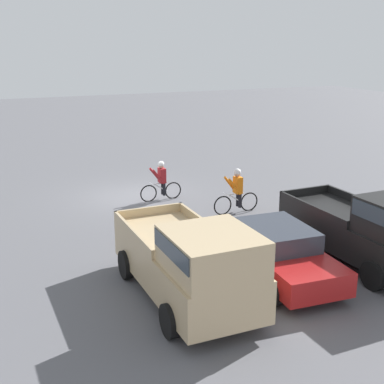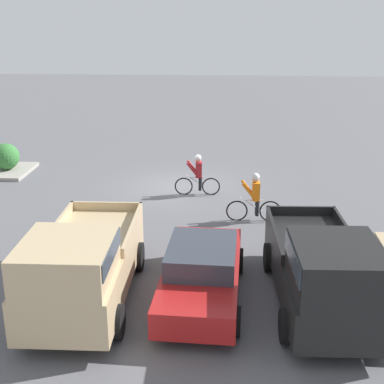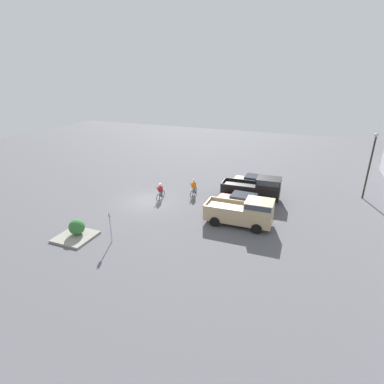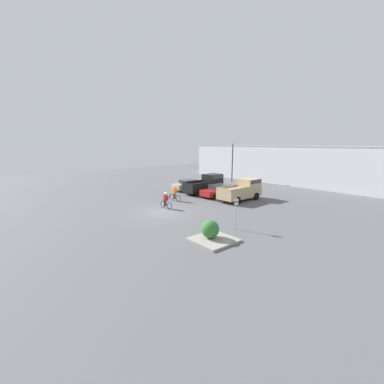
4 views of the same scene
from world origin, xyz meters
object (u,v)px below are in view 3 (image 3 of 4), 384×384
object	(u,v)px
sedan_0	(255,182)
pickup_truck_0	(256,188)
pickup_truck_1	(244,212)
cyclist_1	(194,187)
sedan_1	(244,202)
shrub	(77,227)
lamppost	(371,161)
cyclist_0	(160,191)
fire_lane_sign	(110,224)

from	to	relation	value
sedan_0	pickup_truck_0	bearing A→B (deg)	13.55
pickup_truck_1	cyclist_1	xyz separation A→B (m)	(-4.32, -5.99, -0.28)
sedan_1	shrub	xyz separation A→B (m)	(9.13, -10.37, -0.00)
shrub	sedan_0	bearing A→B (deg)	145.12
lamppost	pickup_truck_1	bearing A→B (deg)	-44.07
sedan_0	shrub	xyz separation A→B (m)	(14.73, -10.27, 0.03)
sedan_1	pickup_truck_1	bearing A→B (deg)	13.68
sedan_1	lamppost	xyz separation A→B (m)	(-6.97, 10.13, 3.00)
sedan_1	lamppost	bearing A→B (deg)	124.53
sedan_0	cyclist_0	size ratio (longest dim) A/B	2.50
sedan_1	pickup_truck_1	xyz separation A→B (m)	(2.79, 0.68, 0.42)
pickup_truck_0	cyclist_0	world-z (taller)	pickup_truck_0
cyclist_0	shrub	size ratio (longest dim) A/B	1.53
lamppost	fire_lane_sign	bearing A→B (deg)	-48.15
pickup_truck_1	fire_lane_sign	distance (m)	10.21
pickup_truck_1	cyclist_1	distance (m)	7.39
pickup_truck_1	cyclist_0	world-z (taller)	pickup_truck_1
sedan_0	lamppost	xyz separation A→B (m)	(-1.37, 10.23, 3.03)
sedan_0	cyclist_1	distance (m)	6.62
fire_lane_sign	lamppost	world-z (taller)	lamppost
pickup_truck_1	lamppost	distance (m)	13.83
pickup_truck_0	lamppost	distance (m)	10.73
shrub	cyclist_0	bearing A→B (deg)	164.15
shrub	fire_lane_sign	bearing A→B (deg)	95.70
sedan_1	pickup_truck_1	size ratio (longest dim) A/B	0.90
pickup_truck_0	shrub	size ratio (longest dim) A/B	4.76
pickup_truck_0	pickup_truck_1	world-z (taller)	pickup_truck_0
sedan_1	cyclist_0	distance (m)	7.95
sedan_0	fire_lane_sign	bearing A→B (deg)	-27.21
pickup_truck_0	cyclist_1	xyz separation A→B (m)	(1.29, -5.88, -0.28)
lamppost	cyclist_0	bearing A→B (deg)	-67.43
sedan_0	cyclist_0	distance (m)	9.94
sedan_0	pickup_truck_1	world-z (taller)	pickup_truck_1
fire_lane_sign	cyclist_0	bearing A→B (deg)	-177.27
cyclist_0	cyclist_1	distance (m)	3.33
cyclist_1	fire_lane_sign	size ratio (longest dim) A/B	0.79
pickup_truck_1	lamppost	world-z (taller)	lamppost
cyclist_1	lamppost	xyz separation A→B (m)	(-5.44, 15.44, 2.86)
cyclist_1	lamppost	world-z (taller)	lamppost
sedan_0	sedan_1	xyz separation A→B (m)	(5.60, 0.10, 0.03)
lamppost	shrub	size ratio (longest dim) A/B	5.45
cyclist_1	sedan_1	bearing A→B (deg)	73.96
sedan_0	pickup_truck_1	distance (m)	8.44
sedan_1	shrub	size ratio (longest dim) A/B	4.15
fire_lane_sign	shrub	world-z (taller)	fire_lane_sign
cyclist_0	fire_lane_sign	world-z (taller)	fire_lane_sign
pickup_truck_0	cyclist_1	bearing A→B (deg)	-77.61
sedan_0	pickup_truck_1	bearing A→B (deg)	5.32
pickup_truck_1	fire_lane_sign	size ratio (longest dim) A/B	2.23
sedan_0	cyclist_1	xyz separation A→B (m)	(4.07, -5.21, 0.17)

